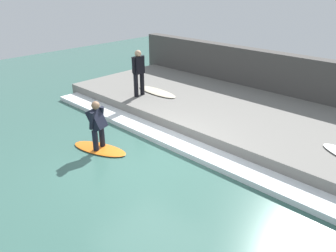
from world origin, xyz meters
TOP-DOWN VIEW (x-y plane):
  - ground_plane at (0.00, 0.00)m, footprint 28.00×28.00m
  - concrete_ledge at (3.76, 0.00)m, footprint 4.40×11.72m
  - back_wall at (6.21, 0.00)m, footprint 0.50×12.30m
  - wave_foam_crest at (1.20, 0.00)m, footprint 0.72×11.13m
  - surfboard_riding at (-0.42, 1.32)m, footprint 1.04×1.71m
  - surfer_riding at (-0.42, 1.32)m, footprint 0.50×0.52m
  - surfer_waiting_near at (2.46, 2.95)m, footprint 0.54×0.26m
  - surfboard_waiting_near at (3.11, 2.75)m, footprint 0.67×1.86m

SIDE VIEW (x-z plane):
  - ground_plane at x=0.00m, z-range 0.00..0.00m
  - surfboard_riding at x=-0.42m, z-range 0.00..0.06m
  - wave_foam_crest at x=1.20m, z-range 0.00..0.14m
  - concrete_ledge at x=3.76m, z-range 0.00..0.41m
  - surfboard_waiting_near at x=3.11m, z-range 0.41..0.47m
  - surfer_riding at x=-0.42m, z-range 0.13..1.43m
  - back_wall at x=6.21m, z-range 0.00..1.78m
  - surfer_waiting_near at x=2.46m, z-range 0.51..2.08m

